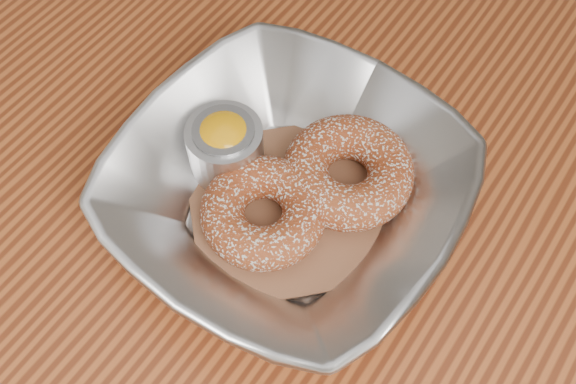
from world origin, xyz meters
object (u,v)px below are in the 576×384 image
Objects in this scene: table at (322,241)px; donut_front at (263,212)px; donut_back at (348,171)px; serving_bowl at (288,192)px; ramekin at (225,146)px.

donut_front is at bearing -105.64° from table.
donut_back is (0.01, 0.00, 0.13)m from table.
table is 0.14m from serving_bowl.
serving_bowl is 2.69× the size of donut_front.
ramekin is (-0.06, 0.00, 0.00)m from serving_bowl.
serving_bowl is at bearing -105.65° from table.
donut_back reaches higher than table.
serving_bowl reaches higher than donut_front.
donut_front reaches higher than table.
ramekin is at bearing -154.46° from table.
table is 20.78× the size of ramekin.
ramekin is at bearing -156.49° from donut_back.
donut_front is 1.58× the size of ramekin.
serving_bowl is 0.06m from ramekin.
ramekin is (-0.07, -0.03, 0.13)m from table.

